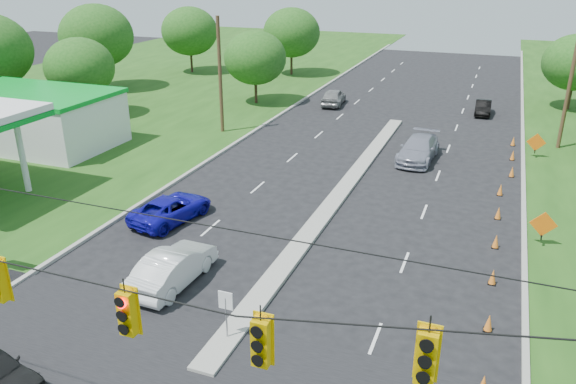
% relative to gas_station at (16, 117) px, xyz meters
% --- Properties ---
extents(curb_left, '(0.25, 110.00, 0.16)m').
position_rel_gas_station_xyz_m(curb_left, '(13.54, 9.76, -2.58)').
color(curb_left, gray).
rests_on(curb_left, ground).
extents(curb_right, '(0.25, 110.00, 0.16)m').
position_rel_gas_station_xyz_m(curb_right, '(33.74, 9.76, -2.58)').
color(curb_right, gray).
rests_on(curb_right, ground).
extents(median, '(1.00, 34.00, 0.18)m').
position_rel_gas_station_xyz_m(median, '(23.64, 0.76, -2.58)').
color(median, gray).
rests_on(median, ground).
extents(median_sign, '(0.55, 0.06, 2.05)m').
position_rel_gas_station_xyz_m(median_sign, '(23.64, -14.24, -1.11)').
color(median_sign, gray).
rests_on(median_sign, ground).
extents(signal_span, '(25.60, 0.32, 9.00)m').
position_rel_gas_station_xyz_m(signal_span, '(23.59, -21.24, 2.40)').
color(signal_span, '#422D1C').
rests_on(signal_span, ground).
extents(utility_pole_far_left, '(0.28, 0.28, 9.00)m').
position_rel_gas_station_xyz_m(utility_pole_far_left, '(11.14, 9.76, 1.92)').
color(utility_pole_far_left, '#422D1C').
rests_on(utility_pole_far_left, ground).
extents(utility_pole_far_right, '(0.28, 0.28, 9.00)m').
position_rel_gas_station_xyz_m(utility_pole_far_right, '(36.14, 14.76, 1.92)').
color(utility_pole_far_right, '#422D1C').
rests_on(utility_pole_far_right, ground).
extents(gas_station, '(18.40, 19.70, 5.20)m').
position_rel_gas_station_xyz_m(gas_station, '(0.00, 0.00, 0.00)').
color(gas_station, white).
rests_on(gas_station, ground).
extents(cone_1, '(0.32, 0.32, 0.70)m').
position_rel_gas_station_xyz_m(cone_1, '(32.44, -13.74, -2.23)').
color(cone_1, orange).
rests_on(cone_1, ground).
extents(cone_2, '(0.32, 0.32, 0.70)m').
position_rel_gas_station_xyz_m(cone_2, '(32.44, -10.24, -2.23)').
color(cone_2, orange).
rests_on(cone_2, ground).
extents(cone_3, '(0.32, 0.32, 0.70)m').
position_rel_gas_station_xyz_m(cone_3, '(32.44, -6.74, -2.23)').
color(cone_3, orange).
rests_on(cone_3, ground).
extents(cone_4, '(0.32, 0.32, 0.70)m').
position_rel_gas_station_xyz_m(cone_4, '(32.44, -3.24, -2.23)').
color(cone_4, orange).
rests_on(cone_4, ground).
extents(cone_5, '(0.32, 0.32, 0.70)m').
position_rel_gas_station_xyz_m(cone_5, '(32.44, 0.26, -2.23)').
color(cone_5, orange).
rests_on(cone_5, ground).
extents(cone_6, '(0.32, 0.32, 0.70)m').
position_rel_gas_station_xyz_m(cone_6, '(32.44, 3.76, -2.23)').
color(cone_6, orange).
rests_on(cone_6, ground).
extents(cone_7, '(0.32, 0.32, 0.70)m').
position_rel_gas_station_xyz_m(cone_7, '(33.04, 7.26, -2.23)').
color(cone_7, orange).
rests_on(cone_7, ground).
extents(cone_8, '(0.32, 0.32, 0.70)m').
position_rel_gas_station_xyz_m(cone_8, '(33.04, 10.76, -2.23)').
color(cone_8, orange).
rests_on(cone_8, ground).
extents(cone_9, '(0.32, 0.32, 0.70)m').
position_rel_gas_station_xyz_m(cone_9, '(33.04, 14.26, -2.23)').
color(cone_9, orange).
rests_on(cone_9, ground).
extents(work_sign_1, '(1.27, 0.58, 1.37)m').
position_rel_gas_station_xyz_m(work_sign_1, '(34.44, -2.24, -1.48)').
color(work_sign_1, black).
rests_on(work_sign_1, ground).
extents(work_sign_2, '(1.27, 0.58, 1.37)m').
position_rel_gas_station_xyz_m(work_sign_2, '(34.44, 11.76, -1.48)').
color(work_sign_2, black).
rests_on(work_sign_2, ground).
extents(tree_2, '(5.88, 5.88, 6.86)m').
position_rel_gas_station_xyz_m(tree_2, '(-2.36, 9.76, 1.76)').
color(tree_2, black).
rests_on(tree_2, ground).
extents(tree_3, '(7.56, 7.56, 8.82)m').
position_rel_gas_station_xyz_m(tree_3, '(-8.36, 19.76, 3.00)').
color(tree_3, black).
rests_on(tree_3, ground).
extents(tree_4, '(6.72, 6.72, 7.84)m').
position_rel_gas_station_xyz_m(tree_4, '(-4.36, 31.76, 2.38)').
color(tree_4, black).
rests_on(tree_4, ground).
extents(tree_5, '(5.88, 5.88, 6.86)m').
position_rel_gas_station_xyz_m(tree_5, '(9.64, 19.76, 1.76)').
color(tree_5, black).
rests_on(tree_5, ground).
extents(tree_6, '(6.72, 6.72, 7.84)m').
position_rel_gas_station_xyz_m(tree_6, '(7.64, 34.76, 2.38)').
color(tree_6, black).
rests_on(tree_6, ground).
extents(tree_12, '(5.88, 5.88, 6.86)m').
position_rel_gas_station_xyz_m(tree_12, '(37.64, 27.76, 1.76)').
color(tree_12, black).
rests_on(tree_12, ground).
extents(white_sedan, '(1.81, 4.82, 1.57)m').
position_rel_gas_station_xyz_m(white_sedan, '(19.77, -11.56, -1.79)').
color(white_sedan, white).
rests_on(white_sedan, ground).
extents(blue_pickup, '(3.12, 5.17, 1.34)m').
position_rel_gas_station_xyz_m(blue_pickup, '(16.25, -6.09, -1.90)').
color(blue_pickup, '#130FAB').
rests_on(blue_pickup, ground).
extents(silver_car_far, '(2.51, 5.63, 1.60)m').
position_rel_gas_station_xyz_m(silver_car_far, '(26.91, 8.40, -1.77)').
color(silver_car_far, gray).
rests_on(silver_car_far, ground).
extents(silver_car_oncoming, '(2.27, 4.74, 1.56)m').
position_rel_gas_station_xyz_m(silver_car_oncoming, '(16.83, 21.76, -1.79)').
color(silver_car_oncoming, gray).
rests_on(silver_car_oncoming, ground).
extents(dark_car_receding, '(1.45, 3.88, 1.26)m').
position_rel_gas_station_xyz_m(dark_car_receding, '(30.37, 23.13, -1.94)').
color(dark_car_receding, black).
rests_on(dark_car_receding, ground).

